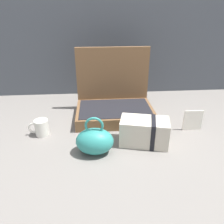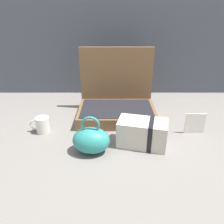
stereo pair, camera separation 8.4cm
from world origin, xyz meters
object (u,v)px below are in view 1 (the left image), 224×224
(cream_toiletry_bag, at_px, (145,132))
(info_card_left, at_px, (193,120))
(coffee_mug, at_px, (41,128))
(open_suitcase, at_px, (114,102))
(teal_pouch_handbag, at_px, (95,141))

(cream_toiletry_bag, bearing_deg, info_card_left, 20.61)
(coffee_mug, bearing_deg, cream_toiletry_bag, -13.00)
(cream_toiletry_bag, bearing_deg, coffee_mug, 167.00)
(info_card_left, bearing_deg, coffee_mug, 179.90)
(open_suitcase, height_order, teal_pouch_handbag, open_suitcase)
(teal_pouch_handbag, xyz_separation_m, info_card_left, (0.52, 0.16, -0.00))
(teal_pouch_handbag, distance_m, cream_toiletry_bag, 0.25)
(cream_toiletry_bag, height_order, info_card_left, cream_toiletry_bag)
(open_suitcase, relative_size, teal_pouch_handbag, 2.46)
(cream_toiletry_bag, xyz_separation_m, info_card_left, (0.28, 0.11, -0.01))
(open_suitcase, bearing_deg, teal_pouch_handbag, -107.75)
(coffee_mug, bearing_deg, open_suitcase, 27.26)
(open_suitcase, relative_size, info_card_left, 3.91)
(teal_pouch_handbag, bearing_deg, open_suitcase, 72.25)
(coffee_mug, bearing_deg, info_card_left, -0.87)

